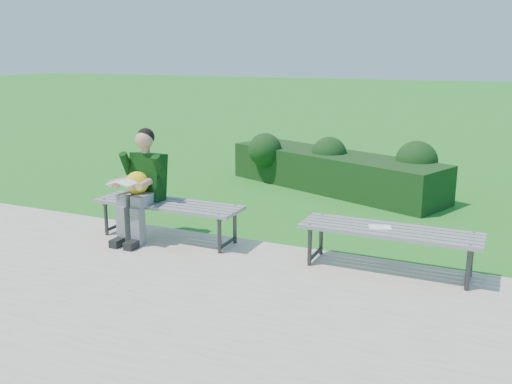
{
  "coord_description": "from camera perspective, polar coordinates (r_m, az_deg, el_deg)",
  "views": [
    {
      "loc": [
        3.11,
        -5.86,
        2.21
      ],
      "look_at": [
        0.56,
        -0.21,
        0.67
      ],
      "focal_mm": 40.0,
      "sensor_mm": 36.0,
      "label": 1
    }
  ],
  "objects": [
    {
      "name": "hedge",
      "position": [
        9.35,
        8.01,
        2.4
      ],
      "size": [
        3.85,
        2.28,
        0.89
      ],
      "color": "#154118",
      "rests_on": "ground"
    },
    {
      "name": "walkway",
      "position": [
        5.61,
        -11.91,
        -9.51
      ],
      "size": [
        30.0,
        3.5,
        0.02
      ],
      "color": "#B0AB91",
      "rests_on": "ground"
    },
    {
      "name": "ground",
      "position": [
        6.99,
        -3.45,
        -4.52
      ],
      "size": [
        80.0,
        80.0,
        0.0
      ],
      "color": "#247419",
      "rests_on": "ground"
    },
    {
      "name": "bench_right",
      "position": [
        5.92,
        13.21,
        -4.1
      ],
      "size": [
        1.8,
        0.5,
        0.46
      ],
      "color": "gray",
      "rests_on": "walkway"
    },
    {
      "name": "seated_boy",
      "position": [
        6.83,
        -11.4,
        1.01
      ],
      "size": [
        0.56,
        0.76,
        1.31
      ],
      "color": "slate",
      "rests_on": "walkway"
    },
    {
      "name": "bench_left",
      "position": [
        6.82,
        -8.75,
        -1.5
      ],
      "size": [
        1.8,
        0.5,
        0.46
      ],
      "color": "gray",
      "rests_on": "walkway"
    },
    {
      "name": "paper_sheet",
      "position": [
        5.92,
        12.29,
        -3.46
      ],
      "size": [
        0.26,
        0.22,
        0.01
      ],
      "color": "white",
      "rests_on": "bench_right"
    }
  ]
}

